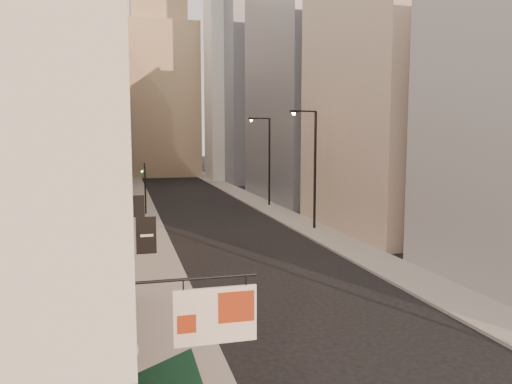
# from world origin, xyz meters

# --- Properties ---
(sidewalk_left) EXTENTS (3.00, 140.00, 0.15)m
(sidewalk_left) POSITION_xyz_m (-6.50, 55.00, 0.07)
(sidewalk_left) COLOR gray
(sidewalk_left) RESTS_ON ground
(sidewalk_right) EXTENTS (3.00, 140.00, 0.15)m
(sidewalk_right) POSITION_xyz_m (6.50, 55.00, 0.07)
(sidewalk_right) COLOR gray
(sidewalk_right) RESTS_ON ground
(near_building_left) EXTENTS (8.30, 23.04, 12.30)m
(near_building_left) POSITION_xyz_m (-10.99, 9.00, 6.02)
(near_building_left) COLOR #562D24
(near_building_left) RESTS_ON ground
(left_bldg_beige) EXTENTS (8.00, 12.00, 16.00)m
(left_bldg_beige) POSITION_xyz_m (-12.00, 26.00, 8.00)
(left_bldg_beige) COLOR tan
(left_bldg_beige) RESTS_ON ground
(left_bldg_grey) EXTENTS (8.00, 16.00, 20.00)m
(left_bldg_grey) POSITION_xyz_m (-12.00, 42.00, 10.00)
(left_bldg_grey) COLOR #9B9BA0
(left_bldg_grey) RESTS_ON ground
(left_bldg_tan) EXTENTS (8.00, 18.00, 17.00)m
(left_bldg_tan) POSITION_xyz_m (-12.00, 60.00, 8.50)
(left_bldg_tan) COLOR tan
(left_bldg_tan) RESTS_ON ground
(left_bldg_wingrid) EXTENTS (8.00, 20.00, 24.00)m
(left_bldg_wingrid) POSITION_xyz_m (-12.00, 80.00, 12.00)
(left_bldg_wingrid) COLOR gray
(left_bldg_wingrid) RESTS_ON ground
(right_bldg_beige) EXTENTS (8.00, 16.00, 20.00)m
(right_bldg_beige) POSITION_xyz_m (12.00, 30.00, 10.00)
(right_bldg_beige) COLOR tan
(right_bldg_beige) RESTS_ON ground
(right_bldg_wingrid) EXTENTS (8.00, 20.00, 26.00)m
(right_bldg_wingrid) POSITION_xyz_m (12.00, 50.00, 13.00)
(right_bldg_wingrid) COLOR gray
(right_bldg_wingrid) RESTS_ON ground
(highrise) EXTENTS (21.00, 23.00, 51.20)m
(highrise) POSITION_xyz_m (18.00, 78.00, 25.66)
(highrise) COLOR gray
(highrise) RESTS_ON ground
(clock_tower) EXTENTS (14.00, 14.00, 44.90)m
(clock_tower) POSITION_xyz_m (-1.00, 92.00, 17.63)
(clock_tower) COLOR tan
(clock_tower) RESTS_ON ground
(white_tower) EXTENTS (8.00, 8.00, 41.50)m
(white_tower) POSITION_xyz_m (10.00, 78.00, 18.61)
(white_tower) COLOR silver
(white_tower) RESTS_ON ground
(streetlamp_mid) EXTENTS (2.44, 0.84, 9.52)m
(streetlamp_mid) POSITION_xyz_m (6.47, 31.10, 5.44)
(streetlamp_mid) COLOR black
(streetlamp_mid) RESTS_ON ground
(streetlamp_far) EXTENTS (2.47, 0.54, 9.45)m
(streetlamp_far) POSITION_xyz_m (6.80, 45.09, 5.40)
(streetlamp_far) COLOR black
(streetlamp_far) RESTS_ON ground
(traffic_light_left) EXTENTS (0.53, 0.40, 5.00)m
(traffic_light_left) POSITION_xyz_m (-6.13, 42.19, 3.35)
(traffic_light_left) COLOR black
(traffic_light_left) RESTS_ON ground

